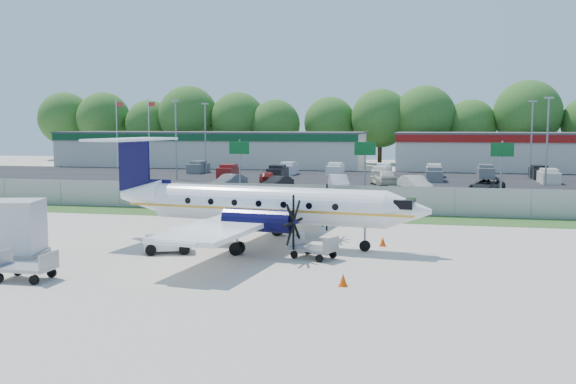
% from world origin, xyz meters
% --- Properties ---
extents(ground, '(170.00, 170.00, 0.00)m').
position_xyz_m(ground, '(0.00, 0.00, 0.00)').
color(ground, beige).
rests_on(ground, ground).
extents(grass_verge, '(170.00, 4.00, 0.02)m').
position_xyz_m(grass_verge, '(0.00, 12.00, 0.01)').
color(grass_verge, '#2D561E').
rests_on(grass_verge, ground).
extents(access_road, '(170.00, 8.00, 0.02)m').
position_xyz_m(access_road, '(0.00, 19.00, 0.01)').
color(access_road, black).
rests_on(access_road, ground).
extents(parking_lot, '(170.00, 32.00, 0.02)m').
position_xyz_m(parking_lot, '(0.00, 40.00, 0.01)').
color(parking_lot, black).
rests_on(parking_lot, ground).
extents(perimeter_fence, '(120.00, 0.06, 1.99)m').
position_xyz_m(perimeter_fence, '(0.00, 14.00, 1.00)').
color(perimeter_fence, gray).
rests_on(perimeter_fence, ground).
extents(building_west, '(46.40, 12.40, 5.24)m').
position_xyz_m(building_west, '(-24.00, 61.98, 2.63)').
color(building_west, beige).
rests_on(building_west, ground).
extents(building_east, '(44.40, 12.40, 5.24)m').
position_xyz_m(building_east, '(26.00, 61.98, 2.63)').
color(building_east, beige).
rests_on(building_east, ground).
extents(sign_left, '(1.80, 0.26, 5.00)m').
position_xyz_m(sign_left, '(-8.00, 22.91, 3.61)').
color(sign_left, gray).
rests_on(sign_left, ground).
extents(sign_mid, '(1.80, 0.26, 5.00)m').
position_xyz_m(sign_mid, '(3.00, 22.91, 3.61)').
color(sign_mid, gray).
rests_on(sign_mid, ground).
extents(sign_right, '(1.80, 0.26, 5.00)m').
position_xyz_m(sign_right, '(14.00, 22.91, 3.61)').
color(sign_right, gray).
rests_on(sign_right, ground).
extents(flagpole_west, '(1.06, 0.12, 10.00)m').
position_xyz_m(flagpole_west, '(-35.92, 55.00, 5.64)').
color(flagpole_west, white).
rests_on(flagpole_west, ground).
extents(flagpole_east, '(1.06, 0.12, 10.00)m').
position_xyz_m(flagpole_east, '(-30.92, 55.00, 5.64)').
color(flagpole_east, white).
rests_on(flagpole_east, ground).
extents(light_pole_nw, '(0.90, 0.35, 9.09)m').
position_xyz_m(light_pole_nw, '(-20.00, 38.00, 5.23)').
color(light_pole_nw, gray).
rests_on(light_pole_nw, ground).
extents(light_pole_ne, '(0.90, 0.35, 9.09)m').
position_xyz_m(light_pole_ne, '(20.00, 38.00, 5.23)').
color(light_pole_ne, gray).
rests_on(light_pole_ne, ground).
extents(light_pole_sw, '(0.90, 0.35, 9.09)m').
position_xyz_m(light_pole_sw, '(-20.00, 48.00, 5.23)').
color(light_pole_sw, gray).
rests_on(light_pole_sw, ground).
extents(light_pole_se, '(0.90, 0.35, 9.09)m').
position_xyz_m(light_pole_se, '(20.00, 48.00, 5.23)').
color(light_pole_se, gray).
rests_on(light_pole_se, ground).
extents(tree_line, '(112.00, 6.00, 14.00)m').
position_xyz_m(tree_line, '(0.00, 74.00, 0.00)').
color(tree_line, '#2B5D1B').
rests_on(tree_line, ground).
extents(aircraft, '(18.10, 17.79, 5.55)m').
position_xyz_m(aircraft, '(-0.42, 1.14, 2.14)').
color(aircraft, white).
rests_on(aircraft, ground).
extents(pushback_tug, '(2.57, 2.24, 1.21)m').
position_xyz_m(pushback_tug, '(-4.30, -1.79, 0.58)').
color(pushback_tug, white).
rests_on(pushback_tug, ground).
extents(baggage_cart_near, '(2.26, 1.38, 1.18)m').
position_xyz_m(baggage_cart_near, '(-7.81, -8.43, 0.55)').
color(baggage_cart_near, gray).
rests_on(baggage_cart_near, ground).
extents(baggage_cart_far, '(2.40, 1.99, 1.09)m').
position_xyz_m(baggage_cart_far, '(2.90, -1.75, 0.50)').
color(baggage_cart_far, gray).
rests_on(baggage_cart_far, ground).
extents(service_container, '(2.91, 2.91, 2.68)m').
position_xyz_m(service_container, '(-11.27, -4.04, 1.25)').
color(service_container, silver).
rests_on(service_container, ground).
extents(cone_nose, '(0.35, 0.35, 0.50)m').
position_xyz_m(cone_nose, '(5.90, 2.06, 0.23)').
color(cone_nose, '#E44207').
rests_on(cone_nose, ground).
extents(cone_port_wing, '(0.36, 0.36, 0.51)m').
position_xyz_m(cone_port_wing, '(4.94, -6.68, 0.24)').
color(cone_port_wing, '#E44207').
rests_on(cone_port_wing, ground).
extents(cone_starboard_wing, '(0.37, 0.37, 0.53)m').
position_xyz_m(cone_starboard_wing, '(-6.35, 11.15, 0.25)').
color(cone_starboard_wing, '#E44207').
rests_on(cone_starboard_wing, ground).
extents(road_car_west, '(4.57, 1.98, 1.53)m').
position_xyz_m(road_car_west, '(-14.80, 17.87, 0.00)').
color(road_car_west, silver).
rests_on(road_car_west, ground).
extents(road_car_mid, '(4.46, 2.25, 1.40)m').
position_xyz_m(road_car_mid, '(5.08, 20.73, 0.00)').
color(road_car_mid, black).
rests_on(road_car_mid, ground).
extents(parked_car_a, '(2.69, 4.72, 1.47)m').
position_xyz_m(parked_car_a, '(-10.75, 28.70, 0.00)').
color(parked_car_a, '#595B5E').
rests_on(parked_car_a, ground).
extents(parked_car_b, '(2.63, 4.38, 1.36)m').
position_xyz_m(parked_car_b, '(-5.91, 28.64, 0.00)').
color(parked_car_b, black).
rests_on(parked_car_b, ground).
extents(parked_car_c, '(2.73, 4.96, 1.55)m').
position_xyz_m(parked_car_c, '(-0.09, 29.38, 0.00)').
color(parked_car_c, silver).
rests_on(parked_car_c, ground).
extents(parked_car_d, '(3.48, 5.15, 1.61)m').
position_xyz_m(parked_car_d, '(7.07, 28.86, 0.00)').
color(parked_car_d, beige).
rests_on(parked_car_d, ground).
extents(parked_car_e, '(3.92, 5.71, 1.45)m').
position_xyz_m(parked_car_e, '(13.46, 29.09, 0.00)').
color(parked_car_e, black).
rests_on(parked_car_e, ground).
extents(parked_car_f, '(2.70, 4.22, 1.34)m').
position_xyz_m(parked_car_f, '(-8.71, 35.77, 0.00)').
color(parked_car_f, maroon).
rests_on(parked_car_f, ground).
extents(parked_car_g, '(3.57, 5.39, 1.71)m').
position_xyz_m(parked_car_g, '(3.72, 35.84, 0.00)').
color(parked_car_g, beige).
rests_on(parked_car_g, ground).
extents(far_parking_rows, '(56.00, 10.00, 1.60)m').
position_xyz_m(far_parking_rows, '(0.00, 45.00, 0.00)').
color(far_parking_rows, gray).
rests_on(far_parking_rows, ground).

